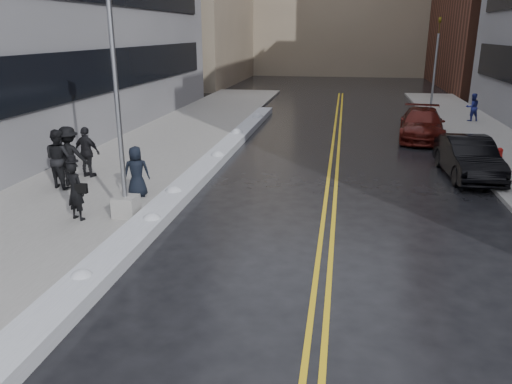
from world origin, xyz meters
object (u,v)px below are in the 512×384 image
at_px(pedestrian_c, 137,172).
at_px(pedestrian_east, 472,107).
at_px(car_maroon, 422,124).
at_px(pedestrian_d, 87,152).
at_px(fire_hydrant, 499,156).
at_px(pedestrian_e, 69,156).
at_px(pedestrian_b, 59,159).
at_px(car_black, 468,157).
at_px(traffic_signal, 435,62).
at_px(pedestrian_fedora, 75,191).
at_px(lamppost, 120,135).

xyz_separation_m(pedestrian_c, pedestrian_east, (14.06, 17.06, -0.01)).
bearing_deg(car_maroon, pedestrian_d, -136.45).
relative_size(fire_hydrant, pedestrian_e, 0.35).
distance_m(pedestrian_b, car_black, 14.80).
bearing_deg(pedestrian_c, traffic_signal, -141.83).
distance_m(pedestrian_fedora, car_black, 13.97).
relative_size(lamppost, pedestrian_d, 4.10).
relative_size(pedestrian_fedora, pedestrian_b, 0.84).
bearing_deg(car_maroon, pedestrian_e, -133.69).
height_order(traffic_signal, car_maroon, traffic_signal).
height_order(pedestrian_fedora, pedestrian_east, pedestrian_fedora).
height_order(lamppost, traffic_signal, lamppost).
xyz_separation_m(pedestrian_b, car_maroon, (13.43, 11.27, -0.40)).
relative_size(pedestrian_d, pedestrian_e, 0.90).
relative_size(car_black, car_maroon, 0.87).
xyz_separation_m(pedestrian_fedora, car_maroon, (11.33, 14.03, -0.23)).
relative_size(traffic_signal, car_black, 1.30).
xyz_separation_m(lamppost, pedestrian_east, (13.67, 18.85, -1.57)).
bearing_deg(pedestrian_e, car_maroon, -147.05).
height_order(pedestrian_c, pedestrian_d, pedestrian_d).
distance_m(traffic_signal, pedestrian_b, 24.97).
height_order(pedestrian_east, car_black, pedestrian_east).
height_order(pedestrian_d, car_maroon, pedestrian_d).
distance_m(lamppost, car_maroon, 16.98).
distance_m(pedestrian_east, car_black, 12.61).
relative_size(lamppost, car_maroon, 1.45).
relative_size(pedestrian_east, car_black, 0.36).
bearing_deg(pedestrian_east, pedestrian_b, 27.46).
bearing_deg(pedestrian_e, fire_hydrant, -167.44).
height_order(pedestrian_d, pedestrian_east, pedestrian_d).
bearing_deg(pedestrian_e, car_black, -170.79).
distance_m(pedestrian_east, car_maroon, 6.40).
bearing_deg(pedestrian_d, car_black, -156.33).
xyz_separation_m(traffic_signal, pedestrian_e, (-14.96, -19.42, -2.22)).
distance_m(traffic_signal, car_black, 15.68).
xyz_separation_m(pedestrian_fedora, pedestrian_e, (-1.89, 3.05, 0.19)).
bearing_deg(pedestrian_fedora, car_black, -130.47).
bearing_deg(pedestrian_fedora, traffic_signal, -100.92).
xyz_separation_m(fire_hydrant, pedestrian_d, (-15.38, -4.33, 0.53)).
xyz_separation_m(pedestrian_c, car_maroon, (10.45, 11.77, -0.22)).
relative_size(lamppost, pedestrian_c, 4.59).
xyz_separation_m(traffic_signal, car_black, (-1.00, -15.43, -2.64)).
bearing_deg(car_black, pedestrian_c, -160.10).
relative_size(fire_hydrant, traffic_signal, 0.12).
height_order(lamppost, car_black, lamppost).
relative_size(pedestrian_b, pedestrian_d, 1.09).
height_order(pedestrian_c, pedestrian_e, pedestrian_e).
relative_size(pedestrian_e, pedestrian_east, 1.26).
distance_m(pedestrian_e, pedestrian_east, 23.41).
xyz_separation_m(car_black, car_maroon, (-0.74, 6.99, 0.01)).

